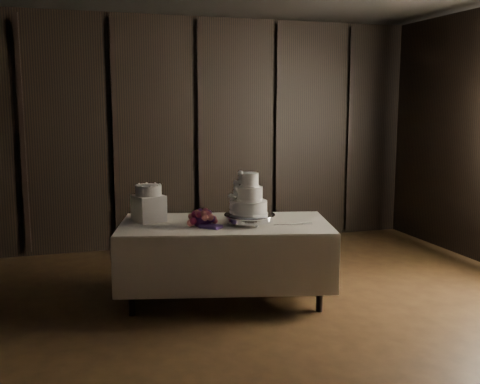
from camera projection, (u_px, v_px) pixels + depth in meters
name	position (u px, v px, depth m)	size (l,w,h in m)	color
room	(308.00, 156.00, 4.12)	(6.08, 7.08, 3.08)	black
display_table	(225.00, 258.00, 5.40)	(2.18, 1.49, 0.76)	beige
cake_stand	(250.00, 219.00, 5.30)	(0.48, 0.48, 0.09)	silver
wedding_cake	(247.00, 198.00, 5.24)	(0.38, 0.33, 0.40)	white
bouquet	(202.00, 218.00, 5.21)	(0.31, 0.41, 0.20)	#C54A62
box_pedestal	(149.00, 208.00, 5.41)	(0.26, 0.26, 0.25)	white
small_cake	(148.00, 190.00, 5.39)	(0.25, 0.25, 0.10)	white
cake_knife	(288.00, 225.00, 5.23)	(0.37, 0.02, 0.01)	silver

